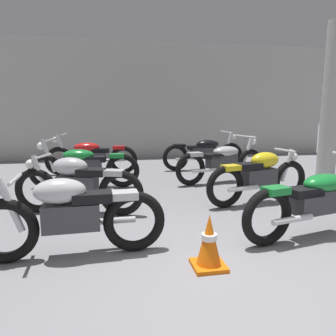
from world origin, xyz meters
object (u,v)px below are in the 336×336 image
at_px(motorcycle_left_row_3, 91,156).
at_px(motorcycle_right_row_3, 204,152).
at_px(motorcycle_left_row_0, 70,215).
at_px(motorcycle_right_row_2, 222,161).
at_px(motorcycle_right_row_1, 260,176).
at_px(support_pillar, 331,106).
at_px(traffic_cone, 209,242).
at_px(motorcycle_left_row_1, 77,184).
at_px(motorcycle_left_row_2, 83,165).
at_px(motorcycle_right_row_0, 318,200).

xyz_separation_m(motorcycle_left_row_3, motorcycle_right_row_3, (2.84, 0.12, 0.00)).
xyz_separation_m(motorcycle_left_row_0, motorcycle_right_row_2, (2.80, 3.12, -0.01)).
relative_size(motorcycle_right_row_2, motorcycle_right_row_3, 0.98).
bearing_deg(motorcycle_left_row_3, motorcycle_right_row_1, -47.07).
bearing_deg(support_pillar, traffic_cone, -139.19).
xyz_separation_m(support_pillar, motorcycle_left_row_0, (-4.79, -2.48, -1.14)).
bearing_deg(motorcycle_right_row_3, traffic_cone, -106.58).
relative_size(motorcycle_left_row_1, motorcycle_left_row_2, 0.88).
relative_size(motorcycle_left_row_1, traffic_cone, 3.54).
relative_size(motorcycle_right_row_0, motorcycle_right_row_3, 0.99).
xyz_separation_m(motorcycle_left_row_0, motorcycle_left_row_3, (0.03, 4.52, -0.01)).
bearing_deg(motorcycle_right_row_1, motorcycle_left_row_3, 132.93).
relative_size(motorcycle_left_row_1, motorcycle_left_row_3, 0.88).
relative_size(support_pillar, motorcycle_left_row_0, 1.62).
bearing_deg(motorcycle_left_row_1, motorcycle_left_row_0, -88.05).
distance_m(motorcycle_left_row_0, traffic_cone, 1.44).
bearing_deg(motorcycle_left_row_1, motorcycle_right_row_2, 30.15).
bearing_deg(motorcycle_left_row_0, support_pillar, 27.38).
xyz_separation_m(motorcycle_left_row_0, motorcycle_right_row_1, (2.84, 1.49, 0.00)).
bearing_deg(motorcycle_right_row_3, motorcycle_right_row_2, -92.62).
xyz_separation_m(support_pillar, motorcycle_right_row_0, (-1.90, -2.44, -1.15)).
height_order(support_pillar, motorcycle_left_row_2, support_pillar).
bearing_deg(motorcycle_left_row_3, support_pillar, -23.22).
bearing_deg(support_pillar, motorcycle_left_row_3, 156.78).
distance_m(motorcycle_right_row_2, motorcycle_right_row_3, 1.52).
distance_m(motorcycle_left_row_0, motorcycle_right_row_1, 3.21).
distance_m(support_pillar, motorcycle_left_row_0, 5.51).
bearing_deg(traffic_cone, motorcycle_right_row_1, 52.92).
relative_size(motorcycle_left_row_1, motorcycle_right_row_1, 0.98).
xyz_separation_m(motorcycle_left_row_2, motorcycle_right_row_0, (2.95, -3.11, 0.00)).
relative_size(motorcycle_left_row_0, motorcycle_right_row_1, 1.01).
bearing_deg(motorcycle_right_row_2, motorcycle_left_row_3, 153.22).
height_order(motorcycle_left_row_0, motorcycle_right_row_1, same).
bearing_deg(motorcycle_left_row_2, motorcycle_left_row_1, -89.60).
distance_m(support_pillar, motorcycle_right_row_2, 2.39).
xyz_separation_m(motorcycle_right_row_0, motorcycle_right_row_3, (-0.02, 4.60, 0.00)).
height_order(motorcycle_left_row_3, motorcycle_right_row_2, same).
bearing_deg(motorcycle_left_row_0, motorcycle_right_row_2, 48.16).
bearing_deg(support_pillar, motorcycle_left_row_0, -152.62).
distance_m(motorcycle_right_row_2, traffic_cone, 3.91).
bearing_deg(motorcycle_left_row_0, traffic_cone, -20.60).
distance_m(motorcycle_left_row_2, motorcycle_left_row_3, 1.37).
height_order(motorcycle_right_row_0, motorcycle_right_row_2, same).
xyz_separation_m(support_pillar, motorcycle_right_row_3, (-1.92, 2.16, -1.15)).
distance_m(motorcycle_left_row_3, motorcycle_right_row_2, 3.10).
bearing_deg(motorcycle_left_row_3, motorcycle_right_row_2, -26.78).
height_order(motorcycle_right_row_0, motorcycle_right_row_3, same).
distance_m(motorcycle_left_row_1, motorcycle_right_row_2, 3.29).
distance_m(motorcycle_left_row_1, motorcycle_left_row_3, 3.05).
height_order(motorcycle_right_row_2, traffic_cone, motorcycle_right_row_2).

